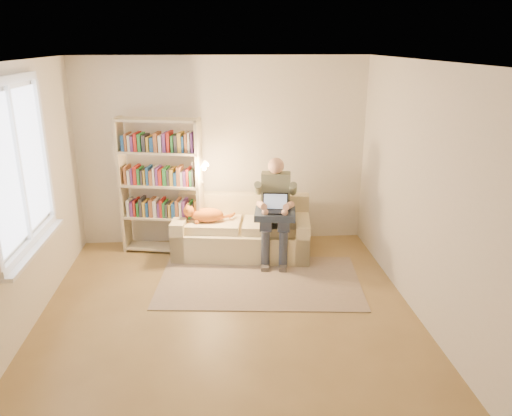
{
  "coord_description": "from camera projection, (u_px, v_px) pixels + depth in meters",
  "views": [
    {
      "loc": [
        -0.08,
        -4.59,
        2.78
      ],
      "look_at": [
        0.37,
        1.0,
        0.89
      ],
      "focal_mm": 35.0,
      "sensor_mm": 36.0,
      "label": 1
    }
  ],
  "objects": [
    {
      "name": "floor",
      "position": [
        229.0,
        320.0,
        5.23
      ],
      "size": [
        4.5,
        4.5,
        0.0
      ],
      "primitive_type": "plane",
      "color": "olive",
      "rests_on": "ground"
    },
    {
      "name": "laptop",
      "position": [
        273.0,
        207.0,
        6.37
      ],
      "size": [
        0.36,
        0.32,
        0.27
      ],
      "rotation": [
        0.0,
        0.0,
        -0.14
      ],
      "color": "black",
      "rests_on": "blanket"
    },
    {
      "name": "sofa",
      "position": [
        242.0,
        234.0,
        6.8
      ],
      "size": [
        1.9,
        1.06,
        0.77
      ],
      "rotation": [
        0.0,
        0.0,
        -0.14
      ],
      "color": "beige",
      "rests_on": "floor"
    },
    {
      "name": "cat",
      "position": [
        208.0,
        214.0,
        6.62
      ],
      "size": [
        0.65,
        0.28,
        0.23
      ],
      "rotation": [
        0.0,
        0.0,
        -0.14
      ],
      "color": "orange",
      "rests_on": "sofa"
    },
    {
      "name": "blanket",
      "position": [
        273.0,
        214.0,
        6.39
      ],
      "size": [
        0.57,
        0.49,
        0.09
      ],
      "primitive_type": "cube",
      "rotation": [
        0.0,
        0.0,
        -0.14
      ],
      "color": "#263143",
      "rests_on": "person"
    },
    {
      "name": "wall_back",
      "position": [
        222.0,
        152.0,
        6.94
      ],
      "size": [
        4.0,
        0.02,
        2.6
      ],
      "primitive_type": "cube",
      "color": "silver",
      "rests_on": "floor"
    },
    {
      "name": "rug",
      "position": [
        259.0,
        281.0,
        6.05
      ],
      "size": [
        2.55,
        1.66,
        0.01
      ],
      "primitive_type": "cube",
      "rotation": [
        0.0,
        0.0,
        -0.1
      ],
      "color": "gray",
      "rests_on": "floor"
    },
    {
      "name": "person",
      "position": [
        275.0,
        205.0,
        6.49
      ],
      "size": [
        0.45,
        0.65,
        1.35
      ],
      "rotation": [
        0.0,
        0.0,
        -0.14
      ],
      "color": "slate",
      "rests_on": "sofa"
    },
    {
      "name": "bookshelf",
      "position": [
        161.0,
        180.0,
        6.63
      ],
      "size": [
        1.21,
        0.57,
        1.85
      ],
      "rotation": [
        0.0,
        0.0,
        -0.2
      ],
      "color": "beige",
      "rests_on": "floor"
    },
    {
      "name": "wall_left",
      "position": [
        12.0,
        207.0,
        4.66
      ],
      "size": [
        0.02,
        4.5,
        2.6
      ],
      "primitive_type": "cube",
      "color": "silver",
      "rests_on": "floor"
    },
    {
      "name": "ceiling",
      "position": [
        223.0,
        62.0,
        4.4
      ],
      "size": [
        4.0,
        4.5,
        0.02
      ],
      "primitive_type": "cube",
      "color": "white",
      "rests_on": "wall_back"
    },
    {
      "name": "wall_front",
      "position": [
        236.0,
        330.0,
        2.69
      ],
      "size": [
        4.0,
        0.02,
        2.6
      ],
      "primitive_type": "cube",
      "color": "silver",
      "rests_on": "floor"
    },
    {
      "name": "window",
      "position": [
        25.0,
        193.0,
        4.83
      ],
      "size": [
        0.12,
        1.52,
        1.69
      ],
      "color": "white",
      "rests_on": "wall_left"
    },
    {
      "name": "wall_right",
      "position": [
        427.0,
        197.0,
        4.96
      ],
      "size": [
        0.02,
        4.5,
        2.6
      ],
      "primitive_type": "cube",
      "color": "silver",
      "rests_on": "floor"
    }
  ]
}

